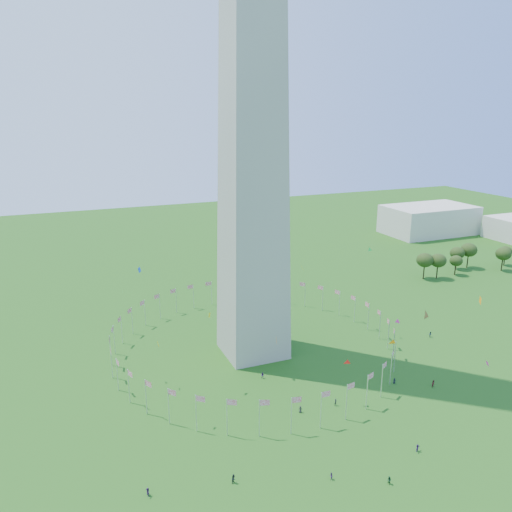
% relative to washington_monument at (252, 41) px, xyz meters
% --- Properties ---
extents(ground, '(600.00, 600.00, 0.00)m').
position_rel_washington_monument_xyz_m(ground, '(0.00, -50.00, -84.50)').
color(ground, '#1A4911').
rests_on(ground, ground).
extents(washington_monument, '(16.80, 16.80, 169.00)m').
position_rel_washington_monument_xyz_m(washington_monument, '(0.00, 0.00, 0.00)').
color(washington_monument, '#A5A193').
rests_on(washington_monument, ground).
extents(flag_ring, '(80.24, 80.24, 9.00)m').
position_rel_washington_monument_xyz_m(flag_ring, '(-0.00, 0.00, -80.00)').
color(flag_ring, silver).
rests_on(flag_ring, ground).
extents(gov_building_east_a, '(50.00, 30.00, 16.00)m').
position_rel_washington_monument_xyz_m(gov_building_east_a, '(150.00, 100.00, -76.50)').
color(gov_building_east_a, beige).
rests_on(gov_building_east_a, ground).
extents(crowd, '(99.04, 80.36, 1.87)m').
position_rel_washington_monument_xyz_m(crowd, '(8.15, -52.34, -83.65)').
color(crowd, '#272727').
rests_on(crowd, ground).
extents(kites_aloft, '(91.92, 69.98, 32.26)m').
position_rel_washington_monument_xyz_m(kites_aloft, '(12.64, -28.45, -65.49)').
color(kites_aloft, red).
rests_on(kites_aloft, ground).
extents(tree_line_east, '(53.52, 15.96, 11.20)m').
position_rel_washington_monument_xyz_m(tree_line_east, '(112.98, 35.28, -79.35)').
color(tree_line_east, '#2D4517').
rests_on(tree_line_east, ground).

